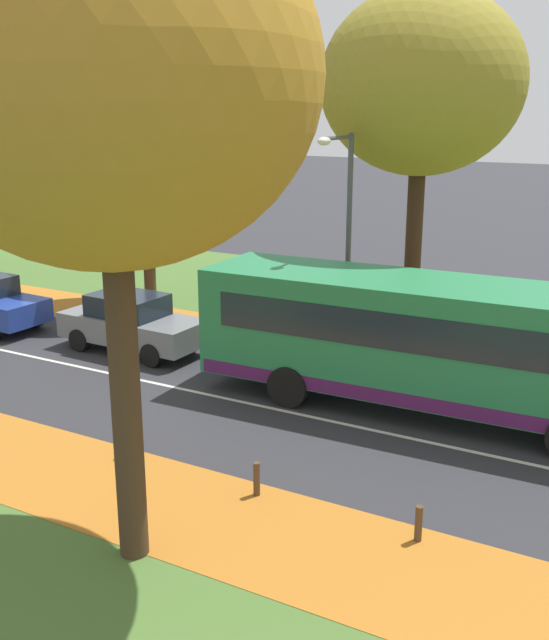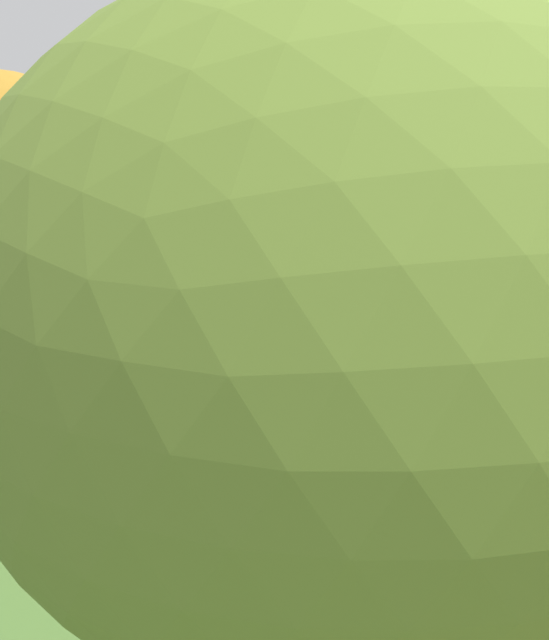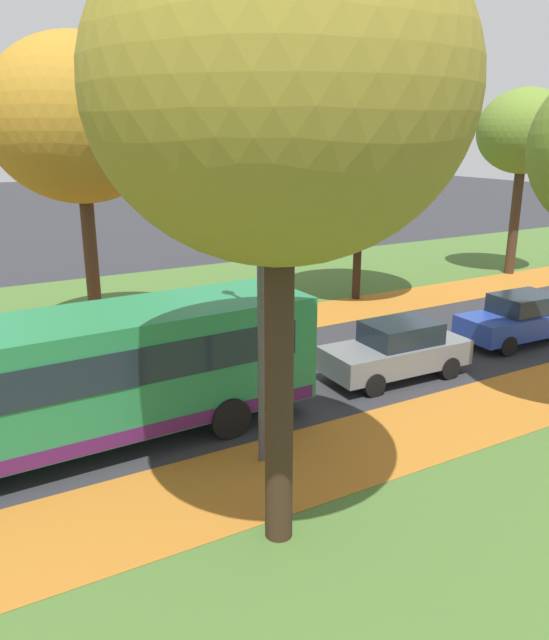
{
  "view_description": "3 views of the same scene",
  "coord_description": "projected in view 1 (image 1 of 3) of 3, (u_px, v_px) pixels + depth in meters",
  "views": [
    {
      "loc": [
        -13.83,
        3.32,
        6.65
      ],
      "look_at": [
        0.98,
        11.5,
        1.79
      ],
      "focal_mm": 42.0,
      "sensor_mm": 36.0,
      "label": 1
    },
    {
      "loc": [
        -8.7,
        -6.44,
        8.48
      ],
      "look_at": [
        1.35,
        9.45,
        2.39
      ],
      "focal_mm": 35.0,
      "sensor_mm": 36.0,
      "label": 2
    },
    {
      "loc": [
        14.37,
        5.34,
        6.68
      ],
      "look_at": [
        1.38,
        12.78,
        2.15
      ],
      "focal_mm": 35.0,
      "sensor_mm": 36.0,
      "label": 3
    }
  ],
  "objects": [
    {
      "name": "bollard_fifth",
      "position": [
        257.0,
        479.0,
        13.16
      ],
      "size": [
        0.12,
        0.12,
        0.64
      ],
      "primitive_type": "cylinder",
      "color": "#4C3823",
      "rests_on": "ground"
    },
    {
      "name": "bus",
      "position": [
        429.0,
        339.0,
        16.48
      ],
      "size": [
        2.89,
        10.47,
        2.98
      ],
      "color": "#237A47",
      "rests_on": "ground"
    },
    {
      "name": "leaf_litter_left",
      "position": [
        24.0,
        460.0,
        14.56
      ],
      "size": [
        2.8,
        60.0,
        0.0
      ],
      "primitive_type": "cube",
      "color": "#B26B23",
      "rests_on": "grass_verge_left"
    },
    {
      "name": "streetlamp_right",
      "position": [
        344.0,
        224.0,
        19.08
      ],
      "size": [
        1.89,
        0.28,
        6.0
      ],
      "color": "#47474C",
      "rests_on": "ground"
    },
    {
      "name": "bollard_sixth",
      "position": [
        128.0,
        444.0,
        14.61
      ],
      "size": [
        0.12,
        0.12,
        0.58
      ],
      "primitive_type": "cylinder",
      "color": "#4C3823",
      "rests_on": "ground"
    },
    {
      "name": "car_grey_lead",
      "position": [
        132.0,
        323.0,
        20.86
      ],
      "size": [
        1.89,
        4.25,
        1.62
      ],
      "color": "slate",
      "rests_on": "ground"
    },
    {
      "name": "tree_right_mid",
      "position": [
        142.0,
        116.0,
        24.31
      ],
      "size": [
        4.73,
        4.73,
        8.47
      ],
      "color": "#422D1E",
      "rests_on": "ground"
    },
    {
      "name": "grass_verge_right",
      "position": [
        185.0,
        284.0,
        28.96
      ],
      "size": [
        12.0,
        90.0,
        0.01
      ],
      "primitive_type": "cube",
      "color": "#476B2D",
      "rests_on": "ground"
    },
    {
      "name": "bollard_fourth",
      "position": [
        419.0,
        524.0,
        11.78
      ],
      "size": [
        0.12,
        0.12,
        0.62
      ],
      "primitive_type": "cylinder",
      "color": "#4C3823",
      "rests_on": "ground"
    },
    {
      "name": "leaf_litter_right",
      "position": [
        260.0,
        337.0,
        22.3
      ],
      "size": [
        2.8,
        60.0,
        0.0
      ],
      "primitive_type": "cube",
      "color": "#B26B23",
      "rests_on": "grass_verge_right"
    },
    {
      "name": "tree_right_near",
      "position": [
        422.0,
        84.0,
        19.95
      ],
      "size": [
        5.48,
        5.48,
        9.71
      ],
      "color": "#382619",
      "rests_on": "ground"
    },
    {
      "name": "tree_left_near",
      "position": [
        107.0,
        77.0,
        9.62
      ],
      "size": [
        5.64,
        5.64,
        9.57
      ],
      "color": "#422D1E",
      "rests_on": "ground"
    }
  ]
}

